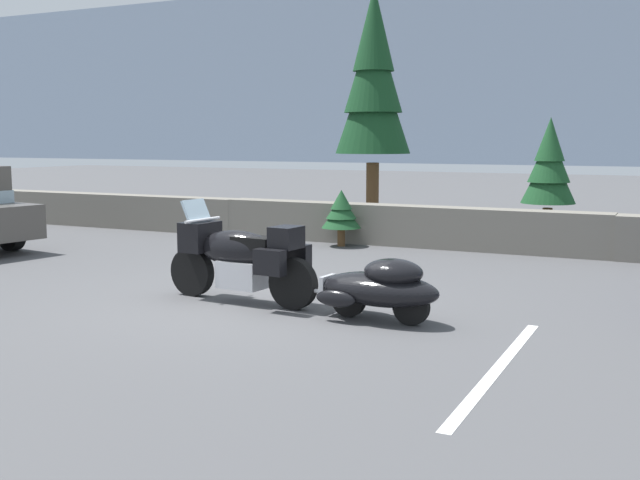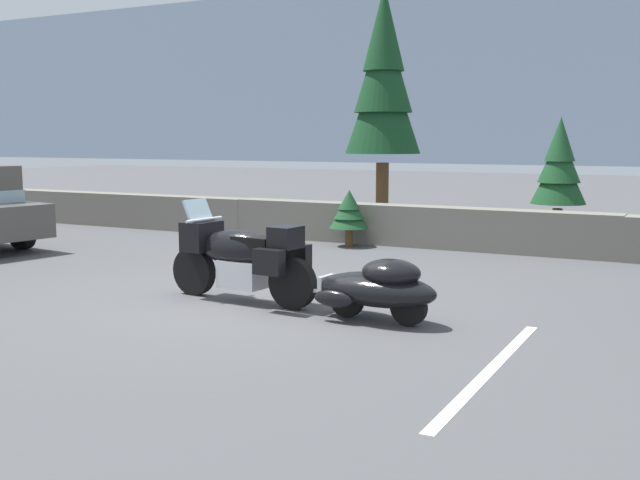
{
  "view_description": "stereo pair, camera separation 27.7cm",
  "coord_description": "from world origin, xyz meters",
  "px_view_note": "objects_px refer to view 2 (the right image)",
  "views": [
    {
      "loc": [
        5.08,
        -8.45,
        2.14
      ],
      "look_at": [
        0.88,
        0.25,
        0.85
      ],
      "focal_mm": 42.54,
      "sensor_mm": 36.0,
      "label": 1
    },
    {
      "loc": [
        5.33,
        -8.33,
        2.14
      ],
      "look_at": [
        0.88,
        0.25,
        0.85
      ],
      "focal_mm": 42.54,
      "sensor_mm": 36.0,
      "label": 2
    }
  ],
  "objects_px": {
    "car_shaped_trailer": "(378,287)",
    "pine_tree_far_right": "(559,165)",
    "pine_tree_tall": "(383,79)",
    "touring_motorcycle": "(241,255)"
  },
  "relations": [
    {
      "from": "car_shaped_trailer",
      "to": "pine_tree_far_right",
      "type": "xyz_separation_m",
      "value": [
        0.67,
        7.69,
        1.2
      ]
    },
    {
      "from": "pine_tree_tall",
      "to": "pine_tree_far_right",
      "type": "height_order",
      "value": "pine_tree_tall"
    },
    {
      "from": "pine_tree_tall",
      "to": "car_shaped_trailer",
      "type": "bearing_deg",
      "value": -67.53
    },
    {
      "from": "pine_tree_far_right",
      "to": "touring_motorcycle",
      "type": "bearing_deg",
      "value": -109.85
    },
    {
      "from": "car_shaped_trailer",
      "to": "pine_tree_far_right",
      "type": "bearing_deg",
      "value": 85.06
    },
    {
      "from": "touring_motorcycle",
      "to": "car_shaped_trailer",
      "type": "xyz_separation_m",
      "value": [
        2.05,
        -0.18,
        -0.21
      ]
    },
    {
      "from": "pine_tree_tall",
      "to": "pine_tree_far_right",
      "type": "bearing_deg",
      "value": -4.43
    },
    {
      "from": "touring_motorcycle",
      "to": "car_shaped_trailer",
      "type": "bearing_deg",
      "value": -5.11
    },
    {
      "from": "car_shaped_trailer",
      "to": "pine_tree_tall",
      "type": "distance_m",
      "value": 9.18
    },
    {
      "from": "pine_tree_tall",
      "to": "pine_tree_far_right",
      "type": "xyz_separation_m",
      "value": [
        3.97,
        -0.31,
        -1.87
      ]
    }
  ]
}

